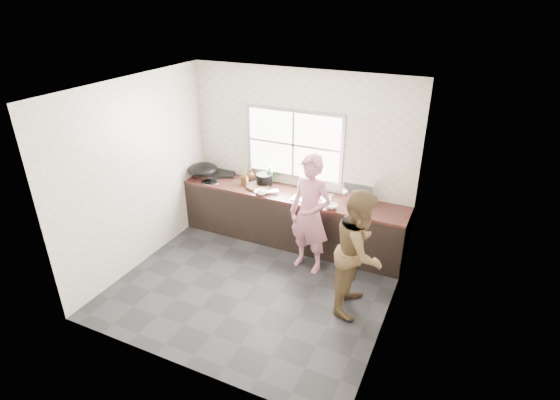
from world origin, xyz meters
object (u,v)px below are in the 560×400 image
at_px(bottle_green, 270,174).
at_px(burner, 224,173).
at_px(woman, 310,218).
at_px(bowl_held, 331,206).
at_px(wok, 203,169).
at_px(dish_rack, 360,191).
at_px(pot_lid_left, 211,181).
at_px(cutting_board, 258,186).
at_px(glass_jar, 246,182).
at_px(person_side, 359,251).
at_px(plate_food, 263,181).
at_px(bowl_mince, 261,192).
at_px(bottle_brown_short, 251,175).
at_px(bottle_brown_tall, 245,179).
at_px(pot_lid_right, 250,179).
at_px(black_pot, 264,180).
at_px(bowl_crabs, 316,203).

bearing_deg(bottle_green, burner, -178.31).
relative_size(woman, bowl_held, 7.49).
height_order(wok, dish_rack, dish_rack).
xyz_separation_m(bowl_held, pot_lid_left, (-2.09, 0.06, -0.03)).
relative_size(cutting_board, glass_jar, 3.36).
relative_size(person_side, plate_food, 8.30).
bearing_deg(dish_rack, woman, -124.15).
bearing_deg(pot_lid_left, cutting_board, 8.94).
xyz_separation_m(cutting_board, glass_jar, (-0.22, 0.00, 0.04)).
bearing_deg(bowl_mince, bottle_brown_short, 134.58).
distance_m(woman, bottle_brown_tall, 1.46).
xyz_separation_m(glass_jar, wok, (-0.79, -0.04, 0.10)).
distance_m(woman, bottle_brown_short, 1.56).
height_order(bottle_green, bottle_brown_short, bottle_green).
bearing_deg(plate_food, pot_lid_right, 180.00).
relative_size(bottle_brown_tall, pot_lid_right, 0.77).
height_order(bowl_held, black_pot, black_pot).
xyz_separation_m(person_side, bowl_mince, (-1.80, 0.89, 0.07)).
distance_m(woman, glass_jar, 1.43).
bearing_deg(cutting_board, woman, -25.69).
bearing_deg(glass_jar, wok, -177.40).
xyz_separation_m(cutting_board, dish_rack, (1.59, 0.22, 0.14)).
xyz_separation_m(cutting_board, bottle_brown_tall, (-0.24, 0.01, 0.08)).
xyz_separation_m(person_side, black_pot, (-1.91, 1.21, 0.14)).
xyz_separation_m(bowl_held, black_pot, (-1.24, 0.33, 0.06)).
xyz_separation_m(black_pot, glass_jar, (-0.27, -0.13, -0.04)).
xyz_separation_m(bowl_crabs, pot_lid_right, (-1.34, 0.44, -0.02)).
distance_m(woman, bowl_held, 0.40).
distance_m(bottle_brown_short, pot_lid_left, 0.66).
bearing_deg(bottle_brown_tall, bottle_brown_short, 92.75).
distance_m(cutting_board, bottle_green, 0.30).
distance_m(wok, dish_rack, 2.61).
relative_size(woman, cutting_board, 4.47).
bearing_deg(black_pot, plate_food, 127.60).
height_order(bowl_mince, bottle_brown_short, bottle_brown_short).
xyz_separation_m(wok, pot_lid_left, (0.21, -0.09, -0.15)).
bearing_deg(woman, bowl_held, 73.49).
bearing_deg(bottle_brown_short, pot_lid_left, -146.56).
bearing_deg(person_side, glass_jar, 62.08).
bearing_deg(plate_food, dish_rack, -0.98).
xyz_separation_m(cutting_board, bowl_crabs, (1.06, -0.19, 0.01)).
xyz_separation_m(person_side, pot_lid_right, (-2.24, 1.33, 0.05)).
relative_size(bowl_crabs, bottle_brown_short, 0.97).
xyz_separation_m(bottle_green, dish_rack, (1.50, -0.03, 0.01)).
bearing_deg(glass_jar, cutting_board, -1.12).
bearing_deg(plate_food, glass_jar, -125.65).
bearing_deg(bottle_green, pot_lid_right, 180.00).
relative_size(woman, pot_lid_left, 5.78).
bearing_deg(bowl_held, pot_lid_right, 164.37).
distance_m(burner, dish_rack, 2.35).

